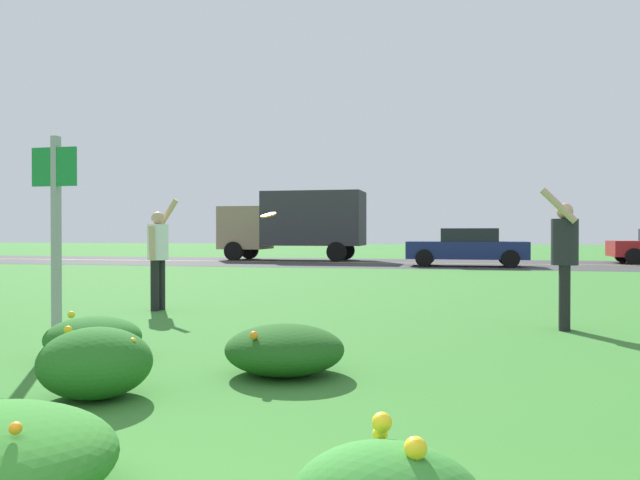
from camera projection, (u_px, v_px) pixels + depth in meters
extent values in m
plane|color=#387A2D|center=(387.00, 290.00, 13.76)|extent=(120.00, 120.00, 0.00)
cube|color=#38383A|center=(421.00, 263.00, 26.14)|extent=(120.00, 8.43, 0.01)
cube|color=yellow|center=(421.00, 263.00, 26.13)|extent=(120.00, 0.16, 0.00)
sphere|color=orange|center=(16.00, 428.00, 2.58)|extent=(0.05, 0.05, 0.05)
sphere|color=orange|center=(13.00, 442.00, 2.98)|extent=(0.08, 0.08, 0.08)
ellipsoid|color=#23661E|center=(95.00, 363.00, 4.77)|extent=(0.86, 0.84, 0.54)
sphere|color=yellow|center=(98.00, 346.00, 4.66)|extent=(0.07, 0.07, 0.07)
sphere|color=yellow|center=(75.00, 355.00, 4.62)|extent=(0.07, 0.07, 0.07)
sphere|color=yellow|center=(68.00, 330.00, 5.01)|extent=(0.06, 0.06, 0.06)
sphere|color=yellow|center=(97.00, 344.00, 5.11)|extent=(0.08, 0.08, 0.08)
sphere|color=yellow|center=(132.00, 342.00, 4.72)|extent=(0.06, 0.06, 0.06)
sphere|color=yellow|center=(415.00, 475.00, 2.44)|extent=(0.06, 0.06, 0.06)
sphere|color=yellow|center=(382.00, 422.00, 2.52)|extent=(0.08, 0.08, 0.08)
sphere|color=yellow|center=(380.00, 434.00, 2.57)|extent=(0.06, 0.06, 0.06)
sphere|color=yellow|center=(416.00, 448.00, 2.23)|extent=(0.08, 0.08, 0.08)
ellipsoid|color=#23661E|center=(93.00, 338.00, 6.24)|extent=(0.94, 0.94, 0.43)
sphere|color=yellow|center=(88.00, 332.00, 6.05)|extent=(0.07, 0.07, 0.07)
sphere|color=yellow|center=(77.00, 323.00, 6.53)|extent=(0.08, 0.08, 0.08)
sphere|color=yellow|center=(71.00, 329.00, 6.38)|extent=(0.05, 0.05, 0.05)
sphere|color=yellow|center=(71.00, 315.00, 6.48)|extent=(0.08, 0.08, 0.08)
ellipsoid|color=#1E5619|center=(285.00, 349.00, 5.56)|extent=(1.07, 1.02, 0.45)
sphere|color=orange|center=(307.00, 331.00, 5.90)|extent=(0.06, 0.06, 0.06)
sphere|color=orange|center=(254.00, 335.00, 5.24)|extent=(0.07, 0.07, 0.07)
sphere|color=orange|center=(288.00, 339.00, 5.39)|extent=(0.06, 0.06, 0.06)
sphere|color=orange|center=(307.00, 340.00, 5.81)|extent=(0.06, 0.06, 0.06)
cube|color=#93969B|center=(56.00, 240.00, 7.09)|extent=(0.07, 0.10, 2.36)
cube|color=#197F38|center=(54.00, 167.00, 7.06)|extent=(0.56, 0.03, 0.44)
cylinder|color=silver|center=(158.00, 242.00, 10.19)|extent=(0.34, 0.34, 0.58)
sphere|color=tan|center=(158.00, 218.00, 10.19)|extent=(0.21, 0.21, 0.21)
cylinder|color=black|center=(161.00, 285.00, 10.28)|extent=(0.14, 0.14, 0.83)
cylinder|color=black|center=(155.00, 286.00, 10.12)|extent=(0.14, 0.14, 0.83)
cylinder|color=tan|center=(168.00, 213.00, 10.35)|extent=(0.40, 0.14, 0.50)
cylinder|color=tan|center=(152.00, 243.00, 10.00)|extent=(0.12, 0.10, 0.55)
cylinder|color=#232328|center=(565.00, 242.00, 8.11)|extent=(0.34, 0.34, 0.60)
sphere|color=tan|center=(565.00, 211.00, 8.10)|extent=(0.21, 0.21, 0.21)
cylinder|color=black|center=(565.00, 298.00, 8.04)|extent=(0.14, 0.14, 0.85)
cylinder|color=black|center=(564.00, 297.00, 8.20)|extent=(0.14, 0.14, 0.85)
cylinder|color=tan|center=(559.00, 206.00, 7.94)|extent=(0.46, 0.15, 0.47)
cylinder|color=tan|center=(562.00, 243.00, 8.30)|extent=(0.12, 0.10, 0.57)
cylinder|color=orange|center=(268.00, 215.00, 9.63)|extent=(0.26, 0.24, 0.12)
torus|color=orange|center=(268.00, 215.00, 9.63)|extent=(0.26, 0.24, 0.12)
cylinder|color=black|center=(634.00, 256.00, 25.27)|extent=(0.66, 0.22, 0.66)
cylinder|color=black|center=(623.00, 255.00, 27.00)|extent=(0.66, 0.22, 0.66)
cube|color=navy|center=(466.00, 250.00, 23.88)|extent=(4.50, 1.82, 0.66)
cube|color=black|center=(469.00, 235.00, 23.85)|extent=(2.10, 1.64, 0.52)
cylinder|color=black|center=(424.00, 258.00, 23.35)|extent=(0.66, 0.22, 0.66)
cylinder|color=black|center=(427.00, 256.00, 25.09)|extent=(0.66, 0.22, 0.66)
cylinder|color=black|center=(510.00, 259.00, 22.68)|extent=(0.66, 0.22, 0.66)
cylinder|color=black|center=(507.00, 257.00, 24.41)|extent=(0.66, 0.22, 0.66)
cube|color=#937F60|center=(246.00, 228.00, 29.81)|extent=(2.10, 2.30, 2.00)
cube|color=#333338|center=(314.00, 219.00, 29.07)|extent=(4.60, 2.30, 2.50)
cylinder|color=black|center=(234.00, 251.00, 28.79)|extent=(0.88, 0.26, 0.88)
cylinder|color=black|center=(249.00, 250.00, 30.94)|extent=(0.88, 0.26, 0.88)
cylinder|color=black|center=(337.00, 252.00, 27.73)|extent=(0.88, 0.26, 0.88)
cylinder|color=black|center=(345.00, 250.00, 29.88)|extent=(0.88, 0.26, 0.88)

